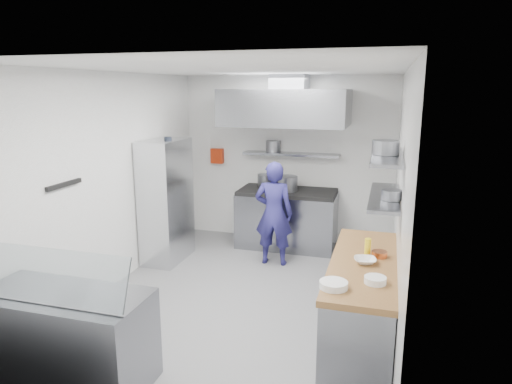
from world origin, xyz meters
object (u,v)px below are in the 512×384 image
(display_case, at_px, (66,338))
(wire_rack, at_px, (166,201))
(chef, at_px, (274,213))
(gas_range, at_px, (287,220))

(display_case, bearing_deg, wire_rack, 100.01)
(chef, height_order, wire_rack, wire_rack)
(gas_range, distance_m, display_case, 4.25)
(wire_rack, xyz_separation_m, display_case, (0.53, -3.00, -0.50))
(chef, bearing_deg, wire_rack, 6.50)
(wire_rack, height_order, display_case, wire_rack)
(display_case, bearing_deg, gas_range, 74.98)
(gas_range, xyz_separation_m, wire_rack, (-1.63, -1.10, 0.48))
(chef, xyz_separation_m, display_case, (-1.08, -3.28, -0.35))
(wire_rack, bearing_deg, chef, 9.95)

